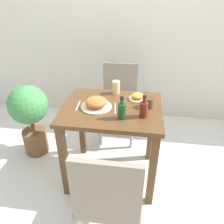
# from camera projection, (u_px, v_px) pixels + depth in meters

# --- Properties ---
(ground_plane) EXTENTS (16.00, 16.00, 0.00)m
(ground_plane) POSITION_uv_depth(u_px,v_px,m) (112.00, 173.00, 2.21)
(ground_plane) COLOR silver
(wall_back) EXTENTS (8.00, 0.05, 2.60)m
(wall_back) POSITION_uv_depth(u_px,v_px,m) (127.00, 19.00, 2.63)
(wall_back) COLOR beige
(wall_back) RESTS_ON ground_plane
(dining_table) EXTENTS (0.83, 0.67, 0.77)m
(dining_table) POSITION_uv_depth(u_px,v_px,m) (112.00, 122.00, 1.90)
(dining_table) COLOR brown
(dining_table) RESTS_ON ground_plane
(chair_near) EXTENTS (0.42, 0.42, 0.89)m
(chair_near) POSITION_uv_depth(u_px,v_px,m) (109.00, 196.00, 1.37)
(chair_near) COLOR gray
(chair_near) RESTS_ON ground_plane
(chair_far) EXTENTS (0.42, 0.42, 0.89)m
(chair_far) POSITION_uv_depth(u_px,v_px,m) (119.00, 98.00, 2.56)
(chair_far) COLOR gray
(chair_far) RESTS_ON ground_plane
(food_plate) EXTENTS (0.26, 0.26, 0.09)m
(food_plate) POSITION_uv_depth(u_px,v_px,m) (96.00, 103.00, 1.80)
(food_plate) COLOR beige
(food_plate) RESTS_ON dining_table
(side_plate) EXTENTS (0.16, 0.16, 0.06)m
(side_plate) POSITION_uv_depth(u_px,v_px,m) (137.00, 97.00, 1.93)
(side_plate) COLOR beige
(side_plate) RESTS_ON dining_table
(drink_cup) EXTENTS (0.09, 0.09, 0.08)m
(drink_cup) POSITION_uv_depth(u_px,v_px,m) (148.00, 103.00, 1.80)
(drink_cup) COLOR #4C331E
(drink_cup) RESTS_ON dining_table
(juice_glass) EXTENTS (0.07, 0.07, 0.12)m
(juice_glass) POSITION_uv_depth(u_px,v_px,m) (116.00, 87.00, 2.03)
(juice_glass) COLOR beige
(juice_glass) RESTS_ON dining_table
(sauce_bottle) EXTENTS (0.06, 0.06, 0.19)m
(sauce_bottle) POSITION_uv_depth(u_px,v_px,m) (144.00, 108.00, 1.66)
(sauce_bottle) COLOR maroon
(sauce_bottle) RESTS_ON dining_table
(condiment_bottle) EXTENTS (0.06, 0.06, 0.19)m
(condiment_bottle) POSITION_uv_depth(u_px,v_px,m) (122.00, 110.00, 1.64)
(condiment_bottle) COLOR #194C23
(condiment_bottle) RESTS_ON dining_table
(fork_utensil) EXTENTS (0.02, 0.16, 0.00)m
(fork_utensil) POSITION_uv_depth(u_px,v_px,m) (78.00, 106.00, 1.84)
(fork_utensil) COLOR silver
(fork_utensil) RESTS_ON dining_table
(spoon_utensil) EXTENTS (0.03, 0.18, 0.00)m
(spoon_utensil) POSITION_uv_depth(u_px,v_px,m) (115.00, 108.00, 1.80)
(spoon_utensil) COLOR silver
(spoon_utensil) RESTS_ON dining_table
(potted_plant_left) EXTENTS (0.40, 0.40, 0.80)m
(potted_plant_left) POSITION_uv_depth(u_px,v_px,m) (30.00, 113.00, 2.26)
(potted_plant_left) COLOR brown
(potted_plant_left) RESTS_ON ground_plane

